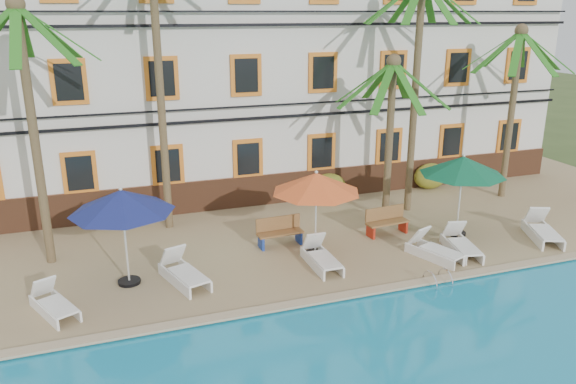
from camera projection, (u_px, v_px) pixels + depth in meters
name	position (u px, v px, depth m)	size (l,w,h in m)	color
ground	(364.00, 284.00, 16.07)	(100.00, 100.00, 0.00)	#384C23
pool_deck	(303.00, 221.00, 20.53)	(30.00, 12.00, 0.25)	tan
pool_coping	(379.00, 289.00, 15.18)	(30.00, 0.35, 0.06)	tan
hotel_building	(262.00, 64.00, 23.39)	(25.40, 6.44, 10.22)	silver
palm_a	(29.00, 99.00, 15.43)	(4.01, 4.01, 7.64)	brown
palm_b	(158.00, 53.00, 17.84)	(4.01, 4.01, 9.46)	brown
palm_c	(391.00, 113.00, 19.38)	(4.01, 4.01, 5.86)	brown
palm_d	(417.00, 64.00, 19.73)	(4.01, 4.01, 8.55)	brown
palm_e	(514.00, 88.00, 21.61)	(4.01, 4.01, 6.77)	brown
shrub_left	(113.00, 210.00, 19.72)	(1.50, 0.90, 1.10)	#2C5217
shrub_mid	(328.00, 187.00, 22.28)	(1.50, 0.90, 1.10)	#2C5217
shrub_right	(430.00, 176.00, 23.75)	(1.50, 0.90, 1.10)	#2C5217
umbrella_blue	(122.00, 202.00, 14.87)	(2.80, 2.80, 2.80)	black
umbrella_red	(316.00, 183.00, 16.73)	(2.72, 2.72, 2.71)	black
umbrella_green	(463.00, 166.00, 18.28)	(2.80, 2.80, 2.80)	black
lounger_a	(54.00, 303.00, 13.98)	(1.29, 1.83, 0.82)	white
lounger_b	(183.00, 272.00, 15.56)	(1.25, 2.08, 0.93)	white
lounger_c	(321.00, 257.00, 16.57)	(0.67, 1.86, 0.88)	white
lounger_d	(434.00, 249.00, 17.11)	(1.24, 1.95, 0.87)	white
lounger_e	(461.00, 244.00, 17.48)	(1.08, 1.99, 0.89)	white
lounger_f	(542.00, 230.00, 18.54)	(1.45, 2.15, 0.96)	white
bench_left	(279.00, 231.00, 18.02)	(1.52, 0.54, 0.93)	olive
bench_right	(386.00, 221.00, 18.93)	(1.54, 0.61, 0.93)	olive
pool_ladder	(438.00, 282.00, 15.65)	(0.54, 0.74, 0.74)	silver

